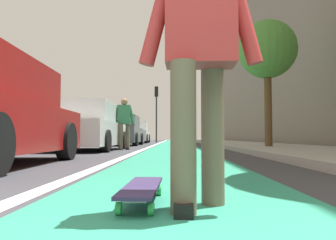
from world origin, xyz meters
TOP-DOWN VIEW (x-y plane):
  - ground_plane at (10.00, 0.00)m, footprint 80.00×80.00m
  - bike_lane_paint at (24.00, 0.00)m, footprint 56.00×1.81m
  - lane_stripe_white at (20.00, 1.05)m, footprint 52.00×0.16m
  - sidewalk_curb at (18.00, -3.30)m, footprint 52.00×3.20m
  - building_facade at (22.00, -5.82)m, footprint 40.00×1.20m
  - skateboard at (1.43, 0.23)m, footprint 0.84×0.22m
  - skater_person at (1.28, -0.12)m, footprint 0.46×0.72m
  - parked_car_mid at (9.65, 2.71)m, footprint 4.44×1.94m
  - parked_car_far at (15.92, 2.66)m, footprint 4.14×1.89m
  - parked_car_end at (22.91, 2.81)m, footprint 4.26×2.02m
  - traffic_light at (25.69, 1.45)m, footprint 0.33×0.28m
  - street_tree_mid at (9.84, -2.90)m, footprint 1.84×1.84m
  - pedestrian_distant at (10.12, 1.65)m, footprint 0.47×0.73m

SIDE VIEW (x-z plane):
  - ground_plane at x=10.00m, z-range 0.00..0.00m
  - bike_lane_paint at x=24.00m, z-range 0.00..0.00m
  - lane_stripe_white at x=20.00m, z-range 0.00..0.01m
  - sidewalk_curb at x=18.00m, z-range 0.00..0.13m
  - skateboard at x=1.43m, z-range 0.04..0.15m
  - parked_car_mid at x=9.65m, z-range -0.04..1.43m
  - parked_car_far at x=15.92m, z-range -0.03..1.44m
  - parked_car_end at x=22.91m, z-range -0.03..1.44m
  - skater_person at x=1.28m, z-range 0.12..1.76m
  - pedestrian_distant at x=10.12m, z-range 0.12..1.79m
  - traffic_light at x=25.69m, z-range 0.83..5.24m
  - street_tree_mid at x=9.84m, z-range 1.09..5.18m
  - building_facade at x=22.00m, z-range 0.00..12.85m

